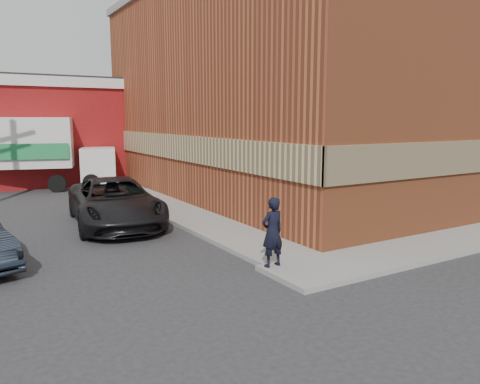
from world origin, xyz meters
TOP-DOWN VIEW (x-y plane):
  - ground at (0.00, 0.00)m, footprint 90.00×90.00m
  - brick_building at (8.50, 9.00)m, footprint 14.25×18.25m
  - sidewalk_west at (0.60, 9.00)m, footprint 1.80×18.00m
  - man at (-0.20, -0.25)m, footprint 0.61×0.43m
  - suv_a at (-1.92, 6.25)m, footprint 3.19×5.78m
  - box_truck at (-3.34, 15.82)m, footprint 7.42×3.90m

SIDE VIEW (x-z plane):
  - ground at x=0.00m, z-range 0.00..0.00m
  - sidewalk_west at x=0.60m, z-range 0.00..0.12m
  - suv_a at x=-1.92m, z-range 0.00..1.53m
  - man at x=-0.20m, z-range 0.12..1.72m
  - box_truck at x=-3.34m, z-range 0.27..3.78m
  - brick_building at x=8.50m, z-range 0.00..9.36m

